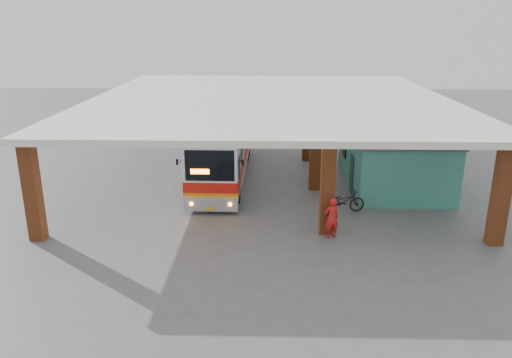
{
  "coord_description": "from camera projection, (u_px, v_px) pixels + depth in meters",
  "views": [
    {
      "loc": [
        0.41,
        -23.55,
        9.1
      ],
      "look_at": [
        -0.18,
        0.0,
        1.51
      ],
      "focal_mm": 35.0,
      "sensor_mm": 36.0,
      "label": 1
    }
  ],
  "objects": [
    {
      "name": "coach_bus",
      "position": [
        223.0,
        148.0,
        29.52
      ],
      "size": [
        2.84,
        12.63,
        3.66
      ],
      "rotation": [
        0.0,
        0.0,
        -0.02
      ],
      "color": "silver",
      "rests_on": "ground"
    },
    {
      "name": "pedestrian",
      "position": [
        332.0,
        218.0,
        21.49
      ],
      "size": [
        0.78,
        0.65,
        1.83
      ],
      "primitive_type": "imported",
      "rotation": [
        0.0,
        0.0,
        3.51
      ],
      "color": "red",
      "rests_on": "ground"
    },
    {
      "name": "shop_building",
      "position": [
        392.0,
        158.0,
        28.36
      ],
      "size": [
        5.2,
        8.2,
        3.11
      ],
      "color": "#307867",
      "rests_on": "ground"
    },
    {
      "name": "canopy_roof",
      "position": [
        270.0,
        99.0,
        30.0
      ],
      "size": [
        21.0,
        23.0,
        0.3
      ],
      "primitive_type": "cube",
      "color": "silver",
      "rests_on": "brick_columns"
    },
    {
      "name": "ground",
      "position": [
        260.0,
        207.0,
        25.21
      ],
      "size": [
        90.0,
        90.0,
        0.0
      ],
      "primitive_type": "plane",
      "color": "#515154",
      "rests_on": "ground"
    },
    {
      "name": "red_chair",
      "position": [
        330.0,
        159.0,
        32.65
      ],
      "size": [
        0.46,
        0.46,
        0.72
      ],
      "rotation": [
        0.0,
        0.0,
        -0.26
      ],
      "color": "red",
      "rests_on": "ground"
    },
    {
      "name": "brick_columns",
      "position": [
        286.0,
        142.0,
        29.27
      ],
      "size": [
        20.1,
        21.6,
        4.35
      ],
      "color": "#9B4B21",
      "rests_on": "ground"
    },
    {
      "name": "motorcycle",
      "position": [
        343.0,
        201.0,
        24.43
      ],
      "size": [
        2.27,
        1.15,
        1.14
      ],
      "primitive_type": "imported",
      "rotation": [
        0.0,
        0.0,
        1.76
      ],
      "color": "black",
      "rests_on": "ground"
    }
  ]
}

